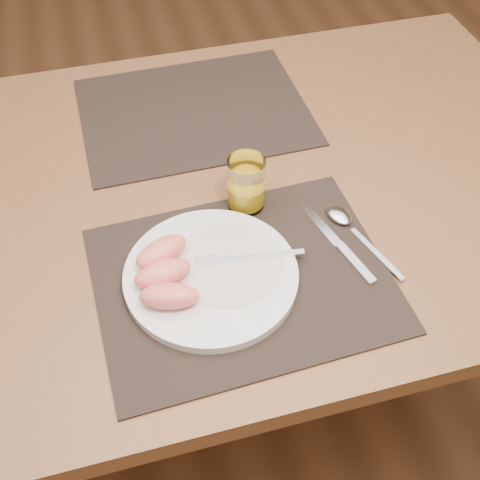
% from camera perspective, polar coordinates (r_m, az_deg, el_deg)
% --- Properties ---
extents(ground, '(5.00, 5.00, 0.00)m').
position_cam_1_polar(ground, '(1.69, -1.31, -13.54)').
color(ground, brown).
rests_on(ground, ground).
extents(table, '(1.40, 0.90, 0.75)m').
position_cam_1_polar(table, '(1.14, -1.88, 2.27)').
color(table, brown).
rests_on(table, ground).
extents(placemat_near, '(0.46, 0.37, 0.00)m').
position_cam_1_polar(placemat_near, '(0.94, 0.25, -3.72)').
color(placemat_near, black).
rests_on(placemat_near, table).
extents(placemat_far, '(0.45, 0.36, 0.00)m').
position_cam_1_polar(placemat_far, '(1.25, -4.36, 12.06)').
color(placemat_far, black).
rests_on(placemat_far, table).
extents(plate, '(0.27, 0.27, 0.02)m').
position_cam_1_polar(plate, '(0.93, -2.77, -3.38)').
color(plate, white).
rests_on(plate, placemat_near).
extents(plate_dressing, '(0.17, 0.17, 0.00)m').
position_cam_1_polar(plate_dressing, '(0.93, -1.13, -2.21)').
color(plate_dressing, white).
rests_on(plate_dressing, plate).
extents(fork, '(0.18, 0.04, 0.00)m').
position_cam_1_polar(fork, '(0.94, -0.06, -1.76)').
color(fork, silver).
rests_on(fork, plate).
extents(knife, '(0.07, 0.22, 0.01)m').
position_cam_1_polar(knife, '(0.99, 9.35, -0.43)').
color(knife, silver).
rests_on(knife, placemat_near).
extents(spoon, '(0.08, 0.19, 0.01)m').
position_cam_1_polar(spoon, '(1.02, 9.84, 1.93)').
color(spoon, silver).
rests_on(spoon, placemat_near).
extents(juice_glass, '(0.06, 0.06, 0.10)m').
position_cam_1_polar(juice_glass, '(1.01, 0.59, 5.15)').
color(juice_glass, white).
rests_on(juice_glass, placemat_near).
extents(grapefruit_wedges, '(0.10, 0.16, 0.04)m').
position_cam_1_polar(grapefruit_wedges, '(0.91, -7.18, -3.14)').
color(grapefruit_wedges, '#FC7867').
rests_on(grapefruit_wedges, plate).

